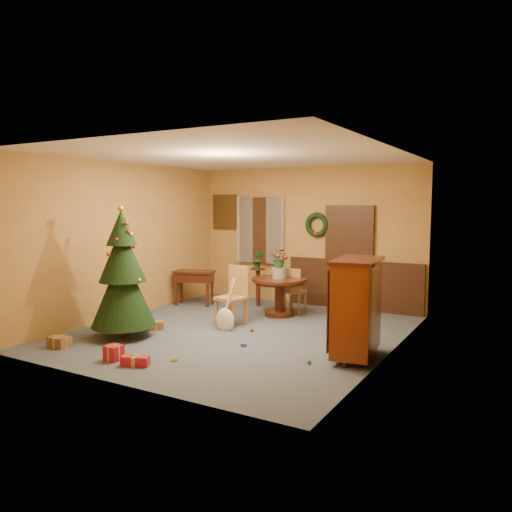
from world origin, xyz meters
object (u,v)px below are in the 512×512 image
Objects in this scene: writing_desk at (194,279)px; sideboard at (357,305)px; dining_table at (279,289)px; christmas_tree at (123,276)px; chair_near at (234,293)px.

sideboard is (4.15, -1.83, 0.19)m from writing_desk.
dining_table is 2.02m from writing_desk.
dining_table is at bearing 60.96° from christmas_tree.
writing_desk is at bearing 148.27° from chair_near.
sideboard is (2.14, -1.84, 0.24)m from dining_table.
chair_near is at bearing -109.83° from dining_table.
dining_table is at bearing 70.17° from chair_near.
dining_table is 2.83m from sideboard.
sideboard reaches higher than chair_near.
christmas_tree is at bearing -167.76° from sideboard.
sideboard is (2.51, -0.82, 0.19)m from chair_near.
dining_table is at bearing 0.19° from writing_desk.
writing_desk is (-0.56, 2.61, -0.45)m from christmas_tree.
dining_table is 1.09m from chair_near.
chair_near is 0.49× the size of christmas_tree.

